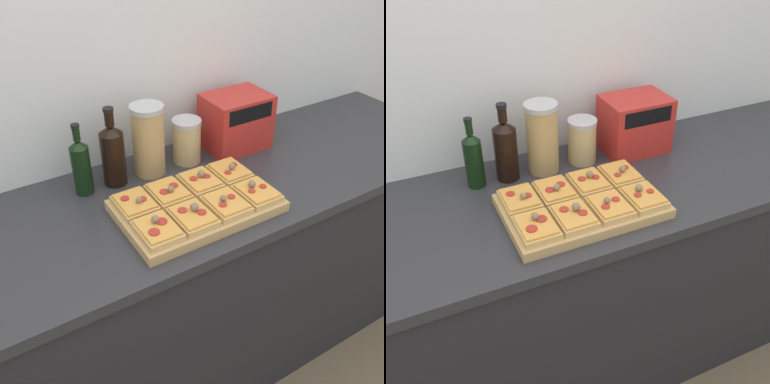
# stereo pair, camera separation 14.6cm
# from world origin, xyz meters

# --- Properties ---
(wall_back) EXTENTS (6.00, 0.06, 2.50)m
(wall_back) POSITION_xyz_m (0.00, 0.67, 1.25)
(wall_back) COLOR silver
(wall_back) RESTS_ON ground_plane
(kitchen_counter) EXTENTS (2.63, 0.67, 0.93)m
(kitchen_counter) POSITION_xyz_m (0.00, 0.32, 0.47)
(kitchen_counter) COLOR #232328
(kitchen_counter) RESTS_ON ground_plane
(cutting_board) EXTENTS (0.51, 0.32, 0.03)m
(cutting_board) POSITION_xyz_m (0.06, 0.21, 0.95)
(cutting_board) COLOR tan
(cutting_board) RESTS_ON kitchen_counter
(pizza_slice_back_left) EXTENTS (0.11, 0.14, 0.05)m
(pizza_slice_back_left) POSITION_xyz_m (-0.12, 0.28, 0.98)
(pizza_slice_back_left) COLOR tan
(pizza_slice_back_left) RESTS_ON cutting_board
(pizza_slice_back_midleft) EXTENTS (0.11, 0.14, 0.05)m
(pizza_slice_back_midleft) POSITION_xyz_m (0.00, 0.28, 0.98)
(pizza_slice_back_midleft) COLOR tan
(pizza_slice_back_midleft) RESTS_ON cutting_board
(pizza_slice_back_midright) EXTENTS (0.11, 0.14, 0.05)m
(pizza_slice_back_midright) POSITION_xyz_m (0.12, 0.28, 0.98)
(pizza_slice_back_midright) COLOR tan
(pizza_slice_back_midright) RESTS_ON cutting_board
(pizza_slice_back_right) EXTENTS (0.11, 0.14, 0.05)m
(pizza_slice_back_right) POSITION_xyz_m (0.25, 0.28, 0.98)
(pizza_slice_back_right) COLOR tan
(pizza_slice_back_right) RESTS_ON cutting_board
(pizza_slice_front_left) EXTENTS (0.11, 0.14, 0.05)m
(pizza_slice_front_left) POSITION_xyz_m (-0.12, 0.13, 0.98)
(pizza_slice_front_left) COLOR tan
(pizza_slice_front_left) RESTS_ON cutting_board
(pizza_slice_front_midleft) EXTENTS (0.11, 0.14, 0.05)m
(pizza_slice_front_midleft) POSITION_xyz_m (0.00, 0.13, 0.98)
(pizza_slice_front_midleft) COLOR tan
(pizza_slice_front_midleft) RESTS_ON cutting_board
(pizza_slice_front_midright) EXTENTS (0.11, 0.14, 0.05)m
(pizza_slice_front_midright) POSITION_xyz_m (0.12, 0.13, 0.98)
(pizza_slice_front_midright) COLOR tan
(pizza_slice_front_midright) RESTS_ON cutting_board
(pizza_slice_front_right) EXTENTS (0.11, 0.14, 0.05)m
(pizza_slice_front_right) POSITION_xyz_m (0.25, 0.13, 0.98)
(pizza_slice_front_right) COLOR tan
(pizza_slice_front_right) RESTS_ON cutting_board
(olive_oil_bottle) EXTENTS (0.06, 0.06, 0.26)m
(olive_oil_bottle) POSITION_xyz_m (-0.21, 0.50, 1.04)
(olive_oil_bottle) COLOR black
(olive_oil_bottle) RESTS_ON kitchen_counter
(wine_bottle) EXTENTS (0.08, 0.08, 0.29)m
(wine_bottle) POSITION_xyz_m (-0.10, 0.50, 1.05)
(wine_bottle) COLOR black
(wine_bottle) RESTS_ON kitchen_counter
(grain_jar_tall) EXTENTS (0.12, 0.12, 0.26)m
(grain_jar_tall) POSITION_xyz_m (0.04, 0.50, 1.06)
(grain_jar_tall) COLOR tan
(grain_jar_tall) RESTS_ON kitchen_counter
(grain_jar_short) EXTENTS (0.11, 0.11, 0.17)m
(grain_jar_short) POSITION_xyz_m (0.20, 0.50, 1.02)
(grain_jar_short) COLOR tan
(grain_jar_short) RESTS_ON kitchen_counter
(toaster_oven) EXTENTS (0.27, 0.18, 0.22)m
(toaster_oven) POSITION_xyz_m (0.43, 0.50, 1.04)
(toaster_oven) COLOR red
(toaster_oven) RESTS_ON kitchen_counter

